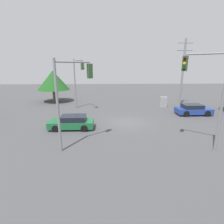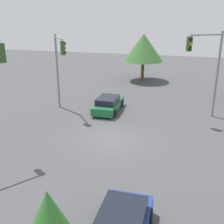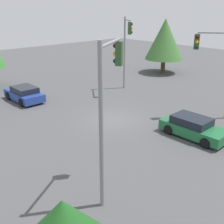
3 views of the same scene
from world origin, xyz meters
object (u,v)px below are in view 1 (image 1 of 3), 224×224
at_px(sedan_green, 72,122).
at_px(traffic_signal_main, 71,90).
at_px(electrical_cabinet, 163,102).
at_px(traffic_signal_aux, 208,85).
at_px(traffic_signal_cross, 78,76).
at_px(sedan_blue, 193,110).

height_order(sedan_green, traffic_signal_main, traffic_signal_main).
height_order(sedan_green, electrical_cabinet, electrical_cabinet).
bearing_deg(traffic_signal_aux, sedan_green, 13.64).
xyz_separation_m(traffic_signal_main, electrical_cabinet, (10.86, 12.71, -3.59)).
xyz_separation_m(traffic_signal_main, traffic_signal_aux, (9.41, -0.45, 0.33)).
height_order(traffic_signal_main, traffic_signal_cross, traffic_signal_cross).
xyz_separation_m(sedan_blue, traffic_signal_aux, (-3.84, -8.87, 4.01)).
bearing_deg(sedan_green, traffic_signal_main, -167.45).
distance_m(sedan_green, electrical_cabinet, 14.65).
distance_m(traffic_signal_main, traffic_signal_aux, 9.43).
bearing_deg(sedan_blue, traffic_signal_aux, -23.41).
distance_m(sedan_blue, traffic_signal_cross, 15.46).
height_order(sedan_green, traffic_signal_aux, traffic_signal_aux).
height_order(traffic_signal_cross, electrical_cabinet, traffic_signal_cross).
bearing_deg(traffic_signal_main, electrical_cabinet, 12.20).
bearing_deg(sedan_green, traffic_signal_aux, -113.08).
bearing_deg(sedan_green, electrical_cabinet, -53.22).
bearing_deg(sedan_blue, traffic_signal_main, -57.56).
height_order(traffic_signal_main, traffic_signal_aux, traffic_signal_aux).
xyz_separation_m(traffic_signal_cross, electrical_cabinet, (12.20, 1.00, -3.84)).
distance_m(traffic_signal_cross, electrical_cabinet, 12.82).
bearing_deg(traffic_signal_main, sedan_blue, -4.85).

